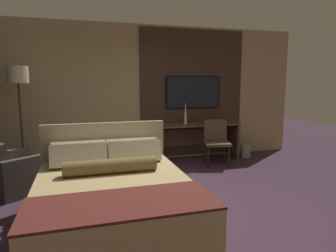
# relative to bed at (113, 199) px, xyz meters

# --- Properties ---
(ground_plane) EXTENTS (16.00, 16.00, 0.00)m
(ground_plane) POSITION_rel_bed_xyz_m (0.84, 0.32, -0.36)
(ground_plane) COLOR #3D2838
(wall_back_tv_panel) EXTENTS (7.20, 0.09, 2.80)m
(wall_back_tv_panel) POSITION_rel_bed_xyz_m (1.00, 2.91, 1.04)
(wall_back_tv_panel) COLOR tan
(wall_back_tv_panel) RESTS_ON ground_plane
(bed) EXTENTS (1.66, 2.09, 1.09)m
(bed) POSITION_rel_bed_xyz_m (0.00, 0.00, 0.00)
(bed) COLOR #33281E
(bed) RESTS_ON ground_plane
(desk) EXTENTS (1.81, 0.51, 0.77)m
(desk) POSITION_rel_bed_xyz_m (2.05, 2.63, 0.17)
(desk) COLOR brown
(desk) RESTS_ON ground_plane
(tv) EXTENTS (1.24, 0.04, 0.70)m
(tv) POSITION_rel_bed_xyz_m (2.05, 2.84, 1.07)
(tv) COLOR black
(desk_chair) EXTENTS (0.60, 0.60, 0.90)m
(desk_chair) POSITION_rel_bed_xyz_m (2.27, 2.12, 0.18)
(desk_chair) COLOR #4C3D2D
(desk_chair) RESTS_ON ground_plane
(armchair_by_window) EXTENTS (1.03, 1.04, 0.81)m
(armchair_by_window) POSITION_rel_bed_xyz_m (-1.28, 1.59, -0.08)
(armchair_by_window) COLOR #47423D
(armchair_by_window) RESTS_ON ground_plane
(floor_lamp) EXTENTS (0.34, 0.34, 1.91)m
(floor_lamp) POSITION_rel_bed_xyz_m (-1.28, 2.31, 1.25)
(floor_lamp) COLOR #282623
(floor_lamp) RESTS_ON ground_plane
(vase_tall) EXTENTS (0.07, 0.07, 0.47)m
(vase_tall) POSITION_rel_bed_xyz_m (1.80, 2.63, 0.65)
(vase_tall) COLOR silver
(vase_tall) RESTS_ON desk
(book) EXTENTS (0.26, 0.22, 0.03)m
(book) POSITION_rel_bed_xyz_m (2.58, 2.66, 0.43)
(book) COLOR maroon
(book) RESTS_ON desk
(waste_bin) EXTENTS (0.22, 0.22, 0.28)m
(waste_bin) POSITION_rel_bed_xyz_m (3.16, 2.47, -0.22)
(waste_bin) COLOR gray
(waste_bin) RESTS_ON ground_plane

